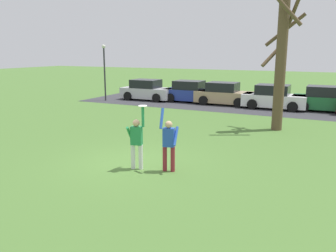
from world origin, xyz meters
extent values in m
plane|color=#4C7533|center=(0.00, 0.00, 0.00)|extent=(120.00, 120.00, 0.00)
cylinder|color=silver|center=(0.27, -0.49, 0.41)|extent=(0.14, 0.14, 0.82)
cylinder|color=silver|center=(0.52, -0.42, 0.41)|extent=(0.14, 0.14, 0.82)
cube|color=#238447|center=(0.39, -0.46, 1.12)|extent=(0.40, 0.30, 0.60)
sphere|color=tan|center=(0.39, -0.46, 1.53)|extent=(0.23, 0.23, 0.23)
cylinder|color=#238447|center=(0.17, -0.51, 1.17)|extent=(0.18, 0.48, 0.58)
cylinder|color=#238447|center=(0.61, -0.40, 1.75)|extent=(0.09, 0.09, 0.66)
cylinder|color=maroon|center=(1.55, -0.17, 0.41)|extent=(0.14, 0.14, 0.82)
cylinder|color=maroon|center=(1.30, -0.23, 0.41)|extent=(0.14, 0.14, 0.82)
cube|color=#234CB2|center=(1.43, -0.20, 1.12)|extent=(0.40, 0.30, 0.60)
sphere|color=tan|center=(1.43, -0.20, 1.53)|extent=(0.23, 0.23, 0.23)
cylinder|color=#234CB2|center=(1.64, -0.15, 1.17)|extent=(0.18, 0.48, 0.58)
cylinder|color=#234CB2|center=(1.21, -0.25, 1.72)|extent=(0.16, 0.35, 0.64)
cylinder|color=white|center=(0.61, -0.40, 2.09)|extent=(0.28, 0.28, 0.02)
cube|color=#BCBCC1|center=(-7.41, 14.04, 0.55)|extent=(4.11, 1.82, 0.80)
cube|color=black|center=(-7.56, 14.04, 1.27)|extent=(2.11, 1.65, 0.64)
cylinder|color=black|center=(-6.14, 14.96, 0.33)|extent=(0.66, 0.22, 0.66)
cylinder|color=black|center=(-6.14, 13.14, 0.33)|extent=(0.66, 0.22, 0.66)
cylinder|color=black|center=(-8.68, 14.95, 0.33)|extent=(0.66, 0.22, 0.66)
cylinder|color=black|center=(-8.68, 13.13, 0.33)|extent=(0.66, 0.22, 0.66)
cube|color=#233893|center=(-3.94, 14.53, 0.55)|extent=(4.11, 1.82, 0.80)
cube|color=black|center=(-4.09, 14.53, 1.27)|extent=(2.11, 1.65, 0.64)
cylinder|color=black|center=(-2.67, 15.45, 0.33)|extent=(0.66, 0.22, 0.66)
cylinder|color=black|center=(-2.67, 13.62, 0.33)|extent=(0.66, 0.22, 0.66)
cylinder|color=black|center=(-5.22, 15.44, 0.33)|extent=(0.66, 0.22, 0.66)
cylinder|color=black|center=(-5.21, 13.61, 0.33)|extent=(0.66, 0.22, 0.66)
cube|color=tan|center=(-1.23, 14.35, 0.55)|extent=(4.11, 1.82, 0.80)
cube|color=black|center=(-1.38, 14.35, 1.27)|extent=(2.11, 1.65, 0.64)
cylinder|color=black|center=(0.03, 15.27, 0.33)|extent=(0.66, 0.22, 0.66)
cylinder|color=black|center=(0.04, 13.44, 0.33)|extent=(0.66, 0.22, 0.66)
cylinder|color=black|center=(-2.51, 15.26, 0.33)|extent=(0.66, 0.22, 0.66)
cylinder|color=black|center=(-2.50, 13.43, 0.33)|extent=(0.66, 0.22, 0.66)
cube|color=white|center=(2.31, 14.06, 0.55)|extent=(4.11, 1.82, 0.80)
cube|color=black|center=(2.16, 14.06, 1.27)|extent=(2.11, 1.65, 0.64)
cylinder|color=black|center=(3.57, 14.97, 0.33)|extent=(0.66, 0.22, 0.66)
cylinder|color=black|center=(3.58, 13.15, 0.33)|extent=(0.66, 0.22, 0.66)
cylinder|color=black|center=(1.03, 14.96, 0.33)|extent=(0.66, 0.22, 0.66)
cylinder|color=black|center=(1.04, 13.14, 0.33)|extent=(0.66, 0.22, 0.66)
cube|color=#1E6633|center=(5.45, 14.53, 0.55)|extent=(4.11, 1.82, 0.80)
cube|color=black|center=(5.30, 14.53, 1.27)|extent=(2.11, 1.65, 0.64)
cylinder|color=black|center=(4.18, 15.44, 0.33)|extent=(0.66, 0.22, 0.66)
cylinder|color=black|center=(4.19, 13.62, 0.33)|extent=(0.66, 0.22, 0.66)
cube|color=#38383D|center=(0.47, 14.20, 0.00)|extent=(24.78, 6.40, 0.01)
cylinder|color=brown|center=(3.52, 7.55, 3.20)|extent=(0.50, 0.50, 6.40)
cylinder|color=brown|center=(3.85, 7.81, 5.41)|extent=(0.76, 0.89, 1.41)
cylinder|color=brown|center=(3.75, 6.97, 5.56)|extent=(1.34, 0.66, 1.43)
cylinder|color=brown|center=(3.49, 8.42, 4.78)|extent=(1.87, 0.24, 1.58)
cylinder|color=brown|center=(3.07, 7.93, 3.61)|extent=(0.97, 1.11, 1.18)
cylinder|color=#2D2D33|center=(-10.13, 12.20, 2.00)|extent=(0.12, 0.12, 4.00)
sphere|color=silver|center=(-10.13, 12.20, 4.12)|extent=(0.28, 0.28, 0.28)
camera|label=1|loc=(6.10, -9.74, 3.79)|focal=37.14mm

